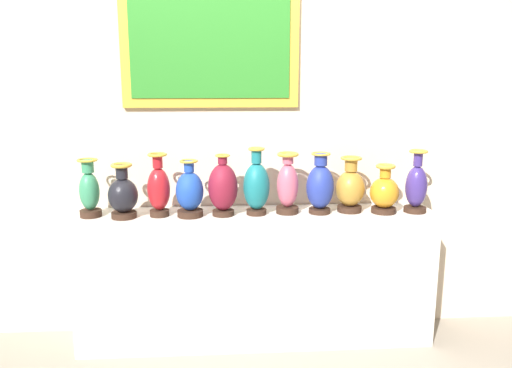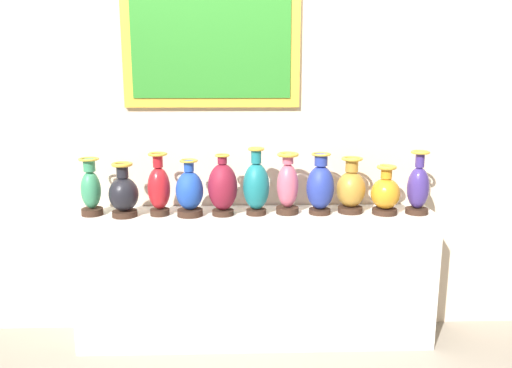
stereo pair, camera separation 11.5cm
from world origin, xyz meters
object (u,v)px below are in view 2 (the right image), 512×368
at_px(vase_rose, 288,186).
at_px(vase_indigo, 418,188).
at_px(vase_ochre, 351,189).
at_px(vase_onyx, 124,194).
at_px(vase_burgundy, 223,188).
at_px(vase_teal, 256,186).
at_px(vase_cobalt, 320,187).
at_px(vase_sapphire, 190,192).
at_px(vase_amber, 385,193).
at_px(vase_jade, 91,190).
at_px(vase_crimson, 159,188).

relative_size(vase_rose, vase_indigo, 0.97).
distance_m(vase_ochre, vase_indigo, 0.42).
height_order(vase_onyx, vase_burgundy, vase_burgundy).
bearing_deg(vase_teal, vase_burgundy, -177.28).
distance_m(vase_cobalt, vase_ochre, 0.20).
xyz_separation_m(vase_burgundy, vase_cobalt, (0.61, 0.01, -0.00)).
relative_size(vase_onyx, vase_sapphire, 0.96).
height_order(vase_sapphire, vase_amber, vase_sapphire).
distance_m(vase_jade, vase_onyx, 0.22).
xyz_separation_m(vase_jade, vase_burgundy, (0.82, -0.03, 0.02)).
bearing_deg(vase_ochre, vase_onyx, -177.91).
bearing_deg(vase_ochre, vase_rose, -178.53).
height_order(vase_jade, vase_crimson, vase_crimson).
height_order(vase_jade, vase_teal, vase_teal).
bearing_deg(vase_crimson, vase_teal, -0.11).
distance_m(vase_crimson, vase_cobalt, 1.01).
xyz_separation_m(vase_sapphire, vase_indigo, (1.44, 0.01, 0.02)).
distance_m(vase_jade, vase_indigo, 2.05).
height_order(vase_onyx, vase_rose, vase_rose).
xyz_separation_m(vase_sapphire, vase_teal, (0.41, 0.02, 0.03)).
bearing_deg(vase_cobalt, vase_indigo, -1.52).
bearing_deg(vase_cobalt, vase_jade, 179.41).
bearing_deg(vase_rose, vase_cobalt, -4.06).
height_order(vase_crimson, vase_teal, vase_teal).
bearing_deg(vase_onyx, vase_crimson, 7.06).
bearing_deg(vase_ochre, vase_amber, -11.77).
relative_size(vase_crimson, vase_cobalt, 1.02).
bearing_deg(vase_jade, vase_amber, -1.04).
distance_m(vase_rose, vase_ochre, 0.41).
distance_m(vase_burgundy, vase_amber, 1.02).
relative_size(vase_jade, vase_onyx, 1.07).
xyz_separation_m(vase_onyx, vase_burgundy, (0.61, 0.02, 0.03)).
xyz_separation_m(vase_onyx, vase_rose, (1.02, 0.04, 0.04)).
bearing_deg(vase_teal, vase_crimson, 179.89).
height_order(vase_onyx, vase_indigo, vase_indigo).
relative_size(vase_jade, vase_indigo, 0.90).
xyz_separation_m(vase_teal, vase_cobalt, (0.41, 0.00, -0.01)).
distance_m(vase_cobalt, vase_indigo, 0.62).
height_order(vase_sapphire, vase_ochre, vase_ochre).
xyz_separation_m(vase_onyx, vase_crimson, (0.21, 0.03, 0.03)).
xyz_separation_m(vase_burgundy, vase_amber, (1.02, -0.01, -0.04)).
relative_size(vase_teal, vase_rose, 1.09).
distance_m(vase_sapphire, vase_teal, 0.41).
height_order(vase_onyx, vase_teal, vase_teal).
distance_m(vase_jade, vase_rose, 1.23).
height_order(vase_onyx, vase_amber, vase_onyx).
xyz_separation_m(vase_burgundy, vase_ochre, (0.81, 0.04, -0.02)).
relative_size(vase_teal, vase_cobalt, 1.10).
distance_m(vase_teal, vase_amber, 0.82).
relative_size(vase_jade, vase_rose, 0.93).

